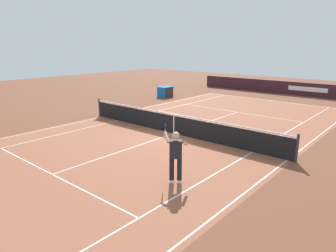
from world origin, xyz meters
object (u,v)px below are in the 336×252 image
Objects in this scene: tennis_net at (174,124)px; equipment_cart_tarped at (166,92)px; tennis_player_near at (175,154)px; tennis_ball at (266,133)px.

tennis_net is 9.36× the size of equipment_cart_tarped.
tennis_player_near is 1.36× the size of equipment_cart_tarped.
tennis_ball is at bearing 64.77° from equipment_cart_tarped.
tennis_ball is (-7.03, -0.05, -0.90)m from tennis_player_near.
equipment_cart_tarped is at bearing -137.01° from tennis_net.
tennis_player_near reaches higher than equipment_cart_tarped.
tennis_ball is 12.01m from equipment_cart_tarped.
tennis_player_near reaches higher than tennis_ball.
tennis_ball is (-2.85, 3.43, -0.46)m from tennis_net.
equipment_cart_tarped reaches higher than tennis_ball.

